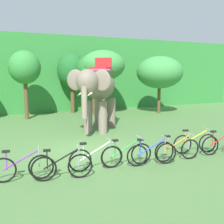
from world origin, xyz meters
The scene contains 16 objects.
ground_plane centered at (0.00, 0.00, 0.00)m, with size 80.00×80.00×0.00m, color #4C753D.
foliage_hedge centered at (0.00, 13.65, 2.90)m, with size 36.00×6.00×5.80m, color #338438.
tree_far_right centered at (-1.42, 8.41, 3.29)m, with size 2.01×2.01×4.38m.
tree_center_right centered at (2.04, 9.88, 3.10)m, with size 2.17×2.17×4.41m.
tree_right centered at (3.29, 8.56, 3.20)m, with size 2.51×2.51×4.31m.
tree_center_left centered at (3.81, 8.11, 3.47)m, with size 3.07×3.07×4.56m.
tree_left centered at (7.86, 7.12, 3.01)m, with size 3.37×3.37×4.19m.
elephant centered at (1.61, 3.26, 2.20)m, with size 3.44×3.90×3.78m.
bike_purple centered at (-2.61, -1.92, 0.39)m, with size 1.70×0.52×0.92m.
bike_black centered at (-1.58, -2.28, 0.39)m, with size 1.69×0.52×0.92m.
bike_white centered at (-0.46, -1.95, 0.39)m, with size 1.71×0.52×0.92m.
bike_green centered at (0.57, -2.02, 0.39)m, with size 1.71×0.52×0.92m.
bike_blue centered at (1.35, -2.27, 0.39)m, with size 1.69×0.52×0.92m.
bike_orange centered at (2.38, -2.23, 0.39)m, with size 1.71×0.52×0.92m.
bike_yellow centered at (3.53, -1.80, 0.39)m, with size 1.67×0.60×0.92m.
bike_red centered at (4.35, -2.29, 0.39)m, with size 1.70×0.52×0.92m.
Camera 1 is at (-3.13, -9.28, 2.97)m, focal length 42.19 mm.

